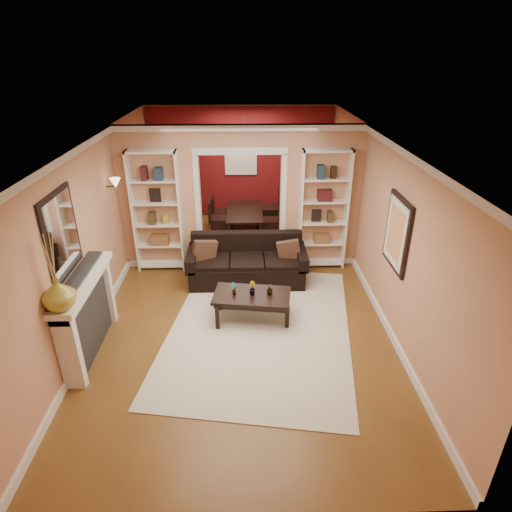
{
  "coord_description": "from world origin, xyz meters",
  "views": [
    {
      "loc": [
        0.06,
        -6.49,
        3.91
      ],
      "look_at": [
        0.23,
        -0.8,
        1.12
      ],
      "focal_mm": 30.0,
      "sensor_mm": 36.0,
      "label": 1
    }
  ],
  "objects_px": {
    "sofa": "(247,260)",
    "dining_table": "(246,221)",
    "fireplace": "(89,316)",
    "bookshelf_left": "(157,213)",
    "bookshelf_right": "(323,211)",
    "coffee_table": "(252,307)"
  },
  "relations": [
    {
      "from": "sofa",
      "to": "dining_table",
      "type": "relative_size",
      "value": 1.44
    },
    {
      "from": "sofa",
      "to": "fireplace",
      "type": "xyz_separation_m",
      "value": [
        -2.19,
        -1.95,
        0.16
      ]
    },
    {
      "from": "sofa",
      "to": "fireplace",
      "type": "height_order",
      "value": "fireplace"
    },
    {
      "from": "bookshelf_left",
      "to": "fireplace",
      "type": "xyz_separation_m",
      "value": [
        -0.54,
        -2.53,
        -0.57
      ]
    },
    {
      "from": "bookshelf_right",
      "to": "dining_table",
      "type": "relative_size",
      "value": 1.55
    },
    {
      "from": "bookshelf_right",
      "to": "dining_table",
      "type": "distance_m",
      "value": 2.45
    },
    {
      "from": "bookshelf_right",
      "to": "fireplace",
      "type": "height_order",
      "value": "bookshelf_right"
    },
    {
      "from": "bookshelf_left",
      "to": "bookshelf_right",
      "type": "distance_m",
      "value": 3.1
    },
    {
      "from": "bookshelf_left",
      "to": "dining_table",
      "type": "xyz_separation_m",
      "value": [
        1.65,
        1.76,
        -0.89
      ]
    },
    {
      "from": "sofa",
      "to": "coffee_table",
      "type": "distance_m",
      "value": 1.25
    },
    {
      "from": "coffee_table",
      "to": "bookshelf_left",
      "type": "bearing_deg",
      "value": 141.52
    },
    {
      "from": "bookshelf_right",
      "to": "fireplace",
      "type": "xyz_separation_m",
      "value": [
        -3.64,
        -2.53,
        -0.57
      ]
    },
    {
      "from": "fireplace",
      "to": "dining_table",
      "type": "relative_size",
      "value": 1.14
    },
    {
      "from": "sofa",
      "to": "bookshelf_right",
      "type": "height_order",
      "value": "bookshelf_right"
    },
    {
      "from": "coffee_table",
      "to": "dining_table",
      "type": "relative_size",
      "value": 0.8
    },
    {
      "from": "coffee_table",
      "to": "bookshelf_right",
      "type": "height_order",
      "value": "bookshelf_right"
    },
    {
      "from": "sofa",
      "to": "bookshelf_left",
      "type": "bearing_deg",
      "value": 160.65
    },
    {
      "from": "sofa",
      "to": "bookshelf_left",
      "type": "relative_size",
      "value": 0.93
    },
    {
      "from": "coffee_table",
      "to": "dining_table",
      "type": "height_order",
      "value": "dining_table"
    },
    {
      "from": "dining_table",
      "to": "bookshelf_left",
      "type": "bearing_deg",
      "value": 136.79
    },
    {
      "from": "fireplace",
      "to": "bookshelf_right",
      "type": "bearing_deg",
      "value": 34.8
    },
    {
      "from": "dining_table",
      "to": "sofa",
      "type": "bearing_deg",
      "value": -179.99
    }
  ]
}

